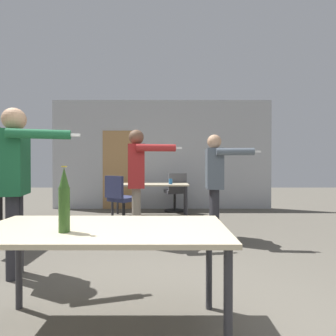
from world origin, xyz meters
name	(u,v)px	position (x,y,z in m)	size (l,w,h in m)	color
back_wall	(160,155)	(-0.03, 5.41, 1.41)	(5.74, 0.12, 2.85)	#B2B5B7
conference_table_near	(103,238)	(-0.27, 0.24, 0.66)	(1.63, 0.78, 0.73)	#C6B793
conference_table_far	(150,187)	(-0.24, 4.34, 0.65)	(1.69, 0.69, 0.73)	#C6B793
person_right_polo	(214,177)	(0.89, 2.52, 0.97)	(0.74, 0.67, 1.61)	#28282D
person_center_tall	(137,174)	(-0.30, 2.39, 1.01)	(0.81, 0.62, 1.67)	slate
person_left_plaid	(15,173)	(-1.40, 1.18, 1.06)	(0.85, 0.55, 1.72)	#28282D
office_chair_mid_tucked	(175,193)	(0.34, 4.91, 0.45)	(0.56, 0.61, 0.95)	black
office_chair_near_pushed	(120,201)	(-0.76, 3.58, 0.44)	(0.66, 0.68, 0.94)	black
beer_bottle	(63,201)	(-0.48, 0.10, 0.92)	(0.07, 0.07, 0.41)	#2D511E
drink_cup	(170,181)	(0.22, 4.28, 0.79)	(0.08, 0.08, 0.12)	#2866A3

